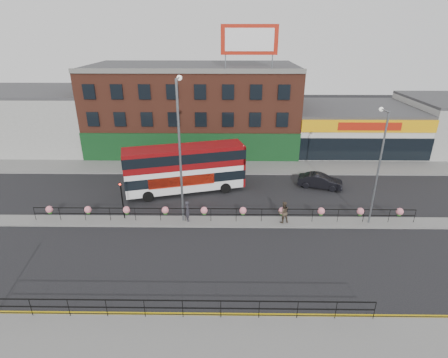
{
  "coord_description": "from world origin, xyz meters",
  "views": [
    {
      "loc": [
        0.35,
        -24.17,
        14.11
      ],
      "look_at": [
        0.0,
        3.0,
        2.5
      ],
      "focal_mm": 28.0,
      "sensor_mm": 36.0,
      "label": 1
    }
  ],
  "objects_px": {
    "double_decker_bus": "(185,165)",
    "pedestrian_b": "(283,212)",
    "pedestrian_a": "(188,211)",
    "lamp_column_west": "(180,140)",
    "car": "(320,181)",
    "lamp_column_east": "(379,159)"
  },
  "relations": [
    {
      "from": "double_decker_bus",
      "to": "lamp_column_east",
      "type": "bearing_deg",
      "value": -20.59
    },
    {
      "from": "double_decker_bus",
      "to": "pedestrian_b",
      "type": "distance_m",
      "value": 10.31
    },
    {
      "from": "pedestrian_a",
      "to": "pedestrian_b",
      "type": "xyz_separation_m",
      "value": [
        7.52,
        -0.17,
        0.05
      ]
    },
    {
      "from": "double_decker_bus",
      "to": "lamp_column_east",
      "type": "relative_size",
      "value": 1.28
    },
    {
      "from": "car",
      "to": "lamp_column_east",
      "type": "distance_m",
      "value": 8.5
    },
    {
      "from": "car",
      "to": "lamp_column_west",
      "type": "height_order",
      "value": "lamp_column_west"
    },
    {
      "from": "double_decker_bus",
      "to": "car",
      "type": "relative_size",
      "value": 2.55
    },
    {
      "from": "double_decker_bus",
      "to": "lamp_column_west",
      "type": "distance_m",
      "value": 6.68
    },
    {
      "from": "pedestrian_a",
      "to": "pedestrian_b",
      "type": "height_order",
      "value": "pedestrian_b"
    },
    {
      "from": "double_decker_bus",
      "to": "pedestrian_b",
      "type": "relative_size",
      "value": 6.32
    },
    {
      "from": "pedestrian_a",
      "to": "lamp_column_west",
      "type": "distance_m",
      "value": 5.69
    },
    {
      "from": "pedestrian_b",
      "to": "lamp_column_east",
      "type": "distance_m",
      "value": 8.04
    },
    {
      "from": "double_decker_bus",
      "to": "lamp_column_west",
      "type": "relative_size",
      "value": 1.03
    },
    {
      "from": "pedestrian_a",
      "to": "lamp_column_west",
      "type": "bearing_deg",
      "value": 28.05
    },
    {
      "from": "double_decker_bus",
      "to": "lamp_column_west",
      "type": "bearing_deg",
      "value": -85.74
    },
    {
      "from": "lamp_column_west",
      "to": "lamp_column_east",
      "type": "xyz_separation_m",
      "value": [
        14.65,
        -0.27,
        -1.28
      ]
    },
    {
      "from": "pedestrian_b",
      "to": "pedestrian_a",
      "type": "bearing_deg",
      "value": -15.48
    },
    {
      "from": "car",
      "to": "pedestrian_a",
      "type": "height_order",
      "value": "pedestrian_a"
    },
    {
      "from": "double_decker_bus",
      "to": "pedestrian_b",
      "type": "height_order",
      "value": "double_decker_bus"
    },
    {
      "from": "car",
      "to": "lamp_column_west",
      "type": "relative_size",
      "value": 0.4
    },
    {
      "from": "pedestrian_a",
      "to": "pedestrian_b",
      "type": "distance_m",
      "value": 7.52
    },
    {
      "from": "pedestrian_b",
      "to": "lamp_column_east",
      "type": "relative_size",
      "value": 0.2
    }
  ]
}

